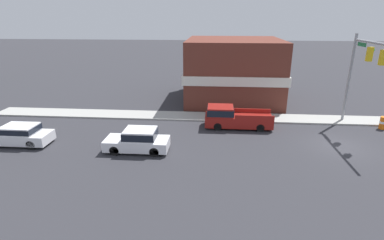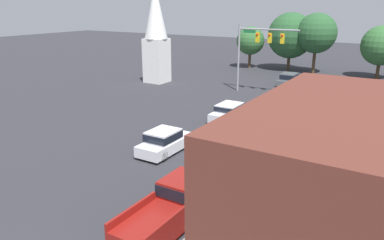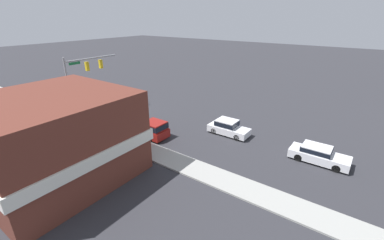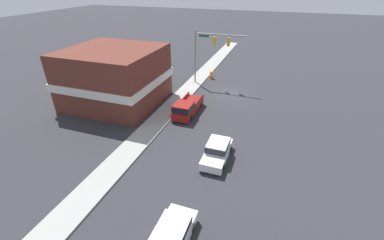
# 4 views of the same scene
# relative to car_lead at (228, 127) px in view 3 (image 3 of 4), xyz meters

# --- Properties ---
(ground_plane) EXTENTS (200.00, 200.00, 0.00)m
(ground_plane) POSITION_rel_car_lead_xyz_m (1.97, -14.30, -0.82)
(ground_plane) COLOR #2D2D33
(sidewalk_curb) EXTENTS (2.40, 60.00, 0.14)m
(sidewalk_curb) POSITION_rel_car_lead_xyz_m (7.67, -14.30, -0.75)
(sidewalk_curb) COLOR #9E9E99
(sidewalk_curb) RESTS_ON ground
(near_signal_assembly) EXTENTS (7.04, 0.49, 7.60)m
(near_signal_assembly) POSITION_rel_car_lead_xyz_m (5.58, -16.63, 4.65)
(near_signal_assembly) COLOR gray
(near_signal_assembly) RESTS_ON ground
(car_lead) EXTENTS (1.84, 4.40, 1.60)m
(car_lead) POSITION_rel_car_lead_xyz_m (0.00, 0.00, 0.00)
(car_lead) COLOR black
(car_lead) RESTS_ON ground
(car_second_ahead) EXTENTS (1.85, 4.83, 1.46)m
(car_second_ahead) POSITION_rel_car_lead_xyz_m (0.42, 9.03, -0.06)
(car_second_ahead) COLOR black
(car_second_ahead) RESTS_ON ground
(pickup_truck_parked) EXTENTS (1.98, 5.57, 1.80)m
(pickup_truck_parked) POSITION_rel_car_lead_xyz_m (5.28, -6.70, 0.07)
(pickup_truck_parked) COLOR black
(pickup_truck_parked) RESTS_ON ground
(construction_barrel) EXTENTS (0.55, 0.55, 1.05)m
(construction_barrel) POSITION_rel_car_lead_xyz_m (5.87, -19.20, -0.29)
(construction_barrel) COLOR orange
(construction_barrel) RESTS_ON ground
(corner_brick_building) EXTENTS (10.67, 10.25, 6.61)m
(corner_brick_building) POSITION_rel_car_lead_xyz_m (14.56, -7.10, 2.45)
(corner_brick_building) COLOR brown
(corner_brick_building) RESTS_ON ground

